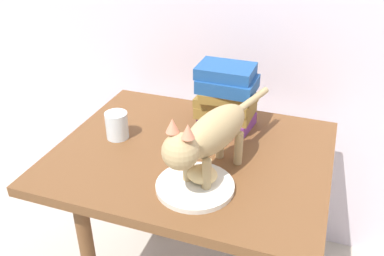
# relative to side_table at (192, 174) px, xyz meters

# --- Properties ---
(side_table) EXTENTS (0.80, 0.65, 0.61)m
(side_table) POSITION_rel_side_table_xyz_m (0.00, 0.00, 0.00)
(side_table) COLOR brown
(side_table) RESTS_ON ground
(plate) EXTENTS (0.21, 0.21, 0.01)m
(plate) POSITION_rel_side_table_xyz_m (0.07, -0.16, 0.09)
(plate) COLOR silver
(plate) RESTS_ON side_table
(bread_roll) EXTENTS (0.09, 0.07, 0.05)m
(bread_roll) POSITION_rel_side_table_xyz_m (0.08, -0.15, 0.12)
(bread_roll) COLOR #E0BC7A
(bread_roll) RESTS_ON plate
(cat) EXTENTS (0.18, 0.47, 0.23)m
(cat) POSITION_rel_side_table_xyz_m (0.08, -0.11, 0.22)
(cat) COLOR tan
(cat) RESTS_ON side_table
(book_stack) EXTENTS (0.19, 0.16, 0.21)m
(book_stack) POSITION_rel_side_table_xyz_m (0.05, 0.18, 0.19)
(book_stack) COLOR #72337A
(book_stack) RESTS_ON side_table
(candle_jar) EXTENTS (0.07, 0.07, 0.08)m
(candle_jar) POSITION_rel_side_table_xyz_m (-0.25, -0.00, 0.12)
(candle_jar) COLOR silver
(candle_jar) RESTS_ON side_table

